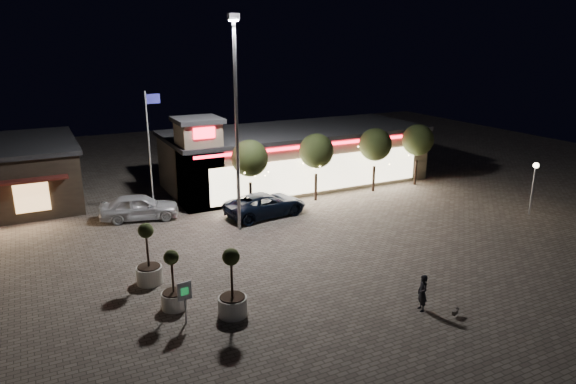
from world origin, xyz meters
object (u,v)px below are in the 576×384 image
white_sedan (140,207)px  pickup_truck (266,204)px  pedestrian (422,293)px  valet_sign (185,295)px  planter_left (149,265)px  planter_mid (232,295)px

white_sedan → pickup_truck: bearing=-98.7°
pedestrian → valet_sign: size_ratio=0.89×
planter_left → planter_mid: (2.45, -4.52, -0.00)m
pedestrian → pickup_truck: bearing=-160.0°
pedestrian → planter_mid: size_ratio=0.54×
planter_left → valet_sign: (0.54, -4.23, 0.34)m
valet_sign → pickup_truck: bearing=51.8°
pickup_truck → valet_sign: 13.45m
planter_left → valet_sign: size_ratio=1.65×
white_sedan → planter_mid: 13.83m
white_sedan → planter_left: size_ratio=1.62×
white_sedan → pedestrian: size_ratio=3.01×
planter_mid → valet_sign: size_ratio=1.65×
white_sedan → pedestrian: white_sedan is taller
pickup_truck → planter_left: bearing=119.7°
planter_left → planter_mid: 5.13m
planter_mid → valet_sign: 1.96m
planter_mid → white_sedan: bearing=94.3°
pickup_truck → valet_sign: (-8.32, -10.56, 0.51)m
white_sedan → valet_sign: valet_sign is taller
planter_mid → valet_sign: planter_mid is taller
pickup_truck → planter_left: planter_left is taller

